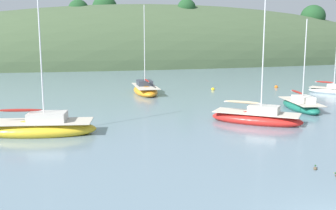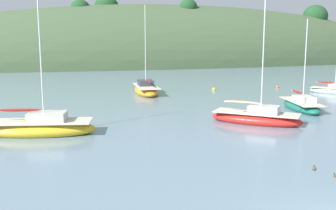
# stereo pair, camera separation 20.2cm
# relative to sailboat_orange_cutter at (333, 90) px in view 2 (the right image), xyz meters

# --- Properties ---
(far_shoreline_hill) EXTENTS (150.00, 36.00, 31.91)m
(far_shoreline_hill) POSITION_rel_sailboat_orange_cutter_xyz_m (1.15, 58.63, -0.30)
(far_shoreline_hill) COLOR #425638
(far_shoreline_hill) RESTS_ON ground
(sailboat_orange_cutter) EXTENTS (4.63, 5.40, 7.11)m
(sailboat_orange_cutter) POSITION_rel_sailboat_orange_cutter_xyz_m (0.00, 0.00, 0.00)
(sailboat_orange_cutter) COLOR white
(sailboat_orange_cutter) RESTS_ON ground
(sailboat_blue_center) EXTENTS (3.56, 8.05, 10.71)m
(sailboat_blue_center) POSITION_rel_sailboat_orange_cutter_xyz_m (-21.51, 6.88, 0.12)
(sailboat_blue_center) COLOR orange
(sailboat_blue_center) RESTS_ON ground
(sailboat_red_portside) EXTENTS (6.82, 6.61, 9.84)m
(sailboat_red_portside) POSITION_rel_sailboat_orange_cutter_xyz_m (-17.78, -12.16, 0.08)
(sailboat_red_portside) COLOR red
(sailboat_red_portside) RESTS_ON ground
(sailboat_yellow_far) EXTENTS (8.24, 4.51, 10.36)m
(sailboat_yellow_far) POSITION_rel_sailboat_orange_cutter_xyz_m (-33.89, -10.61, 0.12)
(sailboat_yellow_far) COLOR gold
(sailboat_yellow_far) RESTS_ON ground
(sailboat_white_near) EXTENTS (3.85, 6.99, 8.48)m
(sailboat_white_near) POSITION_rel_sailboat_orange_cutter_xyz_m (-10.74, -8.27, 0.06)
(sailboat_white_near) COLOR #196B56
(sailboat_white_near) RESTS_ON ground
(mooring_buoy_outer) EXTENTS (0.44, 0.44, 0.54)m
(mooring_buoy_outer) POSITION_rel_sailboat_orange_cutter_xyz_m (-3.37, 6.60, -0.23)
(mooring_buoy_outer) COLOR orange
(mooring_buoy_outer) RESTS_ON ground
(mooring_buoy_inner) EXTENTS (0.44, 0.44, 0.54)m
(mooring_buoy_inner) POSITION_rel_sailboat_orange_cutter_xyz_m (-12.47, 7.10, -0.23)
(mooring_buoy_inner) COLOR yellow
(mooring_buoy_inner) RESTS_ON ground
(duck_lead) EXTENTS (0.35, 0.38, 0.24)m
(duck_lead) POSITION_rel_sailboat_orange_cutter_xyz_m (-20.84, -22.76, -0.29)
(duck_lead) COLOR brown
(duck_lead) RESTS_ON ground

